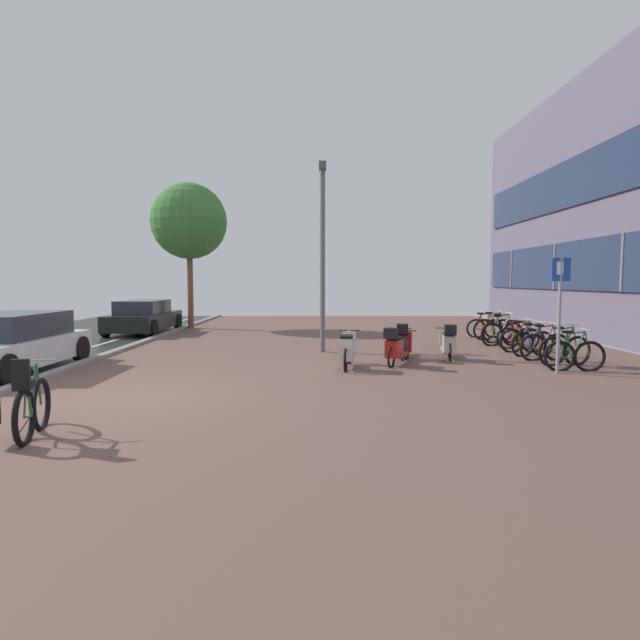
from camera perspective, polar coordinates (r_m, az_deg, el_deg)
name	(u,v)px	position (r m, az deg, el deg)	size (l,w,h in m)	color
ground	(211,399)	(8.98, -12.13, -8.72)	(21.00, 40.00, 0.13)	#262B26
bicycle_foreground	(30,407)	(7.57, -29.83, -8.47)	(0.57, 1.39, 1.10)	black
bicycle_rack_00	(576,356)	(12.63, 26.92, -3.60)	(1.36, 0.48, 0.98)	black
bicycle_rack_01	(566,351)	(13.34, 26.00, -3.12)	(1.39, 0.48, 1.01)	black
bicycle_rack_02	(547,347)	(13.94, 24.18, -2.78)	(1.35, 0.48, 0.99)	black
bicycle_rack_03	(535,344)	(14.60, 23.01, -2.45)	(1.28, 0.47, 0.96)	black
bicycle_rack_04	(524,340)	(15.28, 22.01, -2.13)	(1.31, 0.48, 0.97)	black
bicycle_rack_05	(519,338)	(16.01, 21.55, -1.87)	(1.25, 0.48, 0.92)	black
bicycle_rack_06	(504,334)	(16.62, 20.01, -1.49)	(1.44, 0.48, 1.03)	black
bicycle_rack_07	(504,332)	(17.40, 20.03, -1.24)	(1.39, 0.48, 1.02)	black
bicycle_rack_08	(495,329)	(18.07, 19.13, -1.01)	(1.40, 0.48, 1.03)	black
bicycle_rack_09	(487,328)	(18.75, 18.26, -0.87)	(1.30, 0.48, 0.95)	black
scooter_near	(450,342)	(13.43, 14.43, -2.45)	(0.63, 1.80, 0.94)	black
scooter_mid	(398,347)	(12.22, 8.79, -3.01)	(0.98, 1.69, 0.95)	black
scooter_far	(404,342)	(13.29, 9.39, -2.43)	(0.60, 1.68, 0.95)	black
scooter_extra	(349,350)	(11.61, 3.25, -3.41)	(0.56, 1.71, 0.85)	black
parked_car_near	(11,343)	(13.11, -31.43, -2.25)	(1.96, 4.05, 1.28)	silver
parked_car_far	(146,317)	(20.61, -19.03, 0.31)	(1.89, 4.18, 1.25)	black
parking_sign	(562,302)	(12.06, 25.56, 1.81)	(0.40, 0.07, 2.49)	gray
lamp_post	(324,247)	(14.19, 0.46, 8.20)	(0.20, 0.52, 5.23)	slate
street_tree	(191,222)	(22.07, -14.36, 10.68)	(3.13, 3.13, 6.03)	brown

